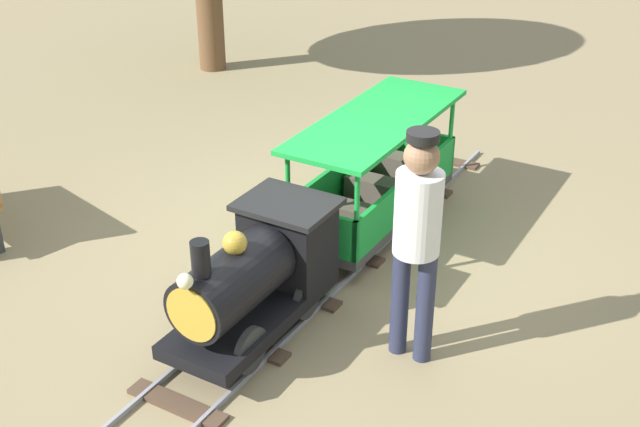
# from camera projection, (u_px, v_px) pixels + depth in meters

# --- Properties ---
(ground_plane) EXTENTS (60.00, 60.00, 0.00)m
(ground_plane) POSITION_uv_depth(u_px,v_px,m) (333.00, 263.00, 6.59)
(ground_plane) COLOR #8C7A56
(track) EXTENTS (0.70, 5.70, 0.04)m
(track) POSITION_uv_depth(u_px,v_px,m) (322.00, 272.00, 6.45)
(track) COLOR gray
(track) RESTS_ON ground_plane
(locomotive) EXTENTS (0.66, 1.45, 0.97)m
(locomotive) POSITION_uv_depth(u_px,v_px,m) (258.00, 272.00, 5.57)
(locomotive) COLOR black
(locomotive) RESTS_ON ground_plane
(passenger_car) EXTENTS (0.76, 2.00, 0.97)m
(passenger_car) POSITION_uv_depth(u_px,v_px,m) (375.00, 182.00, 6.94)
(passenger_car) COLOR #3F3F3F
(passenger_car) RESTS_ON ground_plane
(conductor_person) EXTENTS (0.30, 0.30, 1.62)m
(conductor_person) POSITION_uv_depth(u_px,v_px,m) (417.00, 230.00, 5.11)
(conductor_person) COLOR #282D47
(conductor_person) RESTS_ON ground_plane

